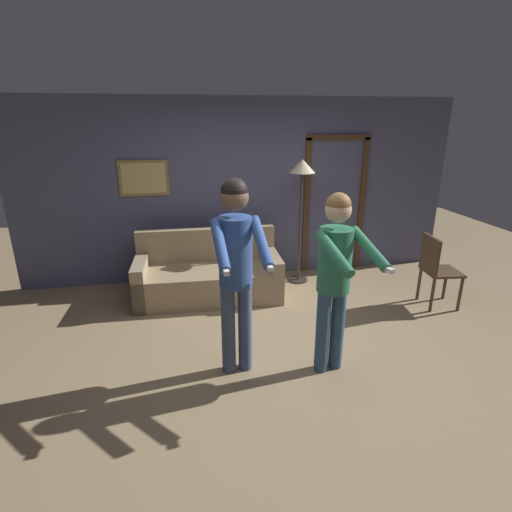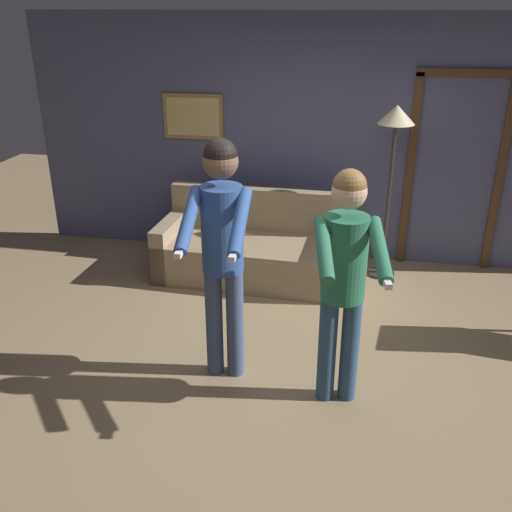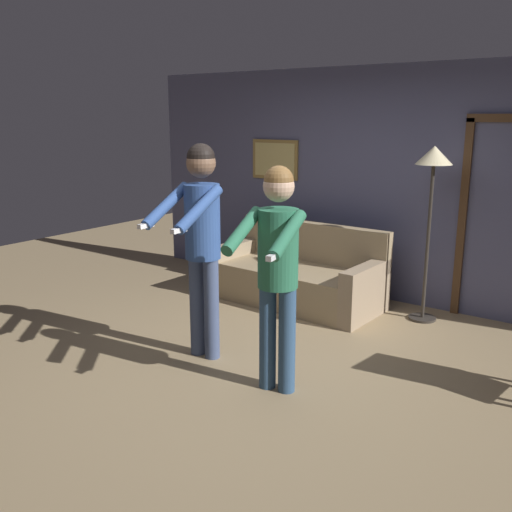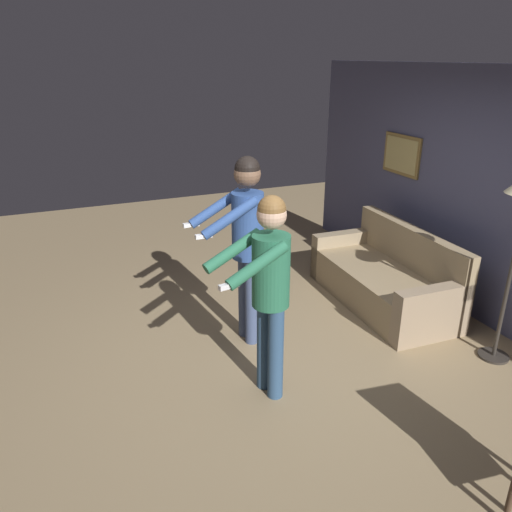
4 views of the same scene
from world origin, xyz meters
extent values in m
plane|color=#99815D|center=(0.00, 0.00, 0.00)|extent=(12.00, 12.00, 0.00)
cube|color=#505374|center=(0.00, 2.28, 1.30)|extent=(6.40, 0.06, 2.60)
cube|color=olive|center=(-1.38, 2.23, 1.53)|extent=(0.67, 0.02, 0.49)
cube|color=tan|center=(-1.38, 2.22, 1.53)|extent=(0.59, 0.01, 0.41)
cube|color=#4C331E|center=(0.96, 2.23, 1.02)|extent=(0.08, 0.04, 2.04)
cube|color=#9D8663|center=(-0.61, 1.51, 0.21)|extent=(1.93, 0.92, 0.42)
cube|color=#9D8663|center=(-0.59, 1.87, 0.65)|extent=(1.90, 0.21, 0.45)
cube|color=gray|center=(-1.48, 1.55, 0.29)|extent=(0.19, 0.86, 0.58)
cube|color=#9B8569|center=(0.26, 1.48, 0.29)|extent=(0.19, 0.86, 0.58)
cylinder|color=#332D28|center=(0.75, 1.84, 0.01)|extent=(0.28, 0.28, 0.02)
cylinder|color=#332D28|center=(0.75, 1.84, 0.81)|extent=(0.04, 0.04, 1.57)
cone|color=#F9EAB7|center=(0.75, 1.84, 1.69)|extent=(0.36, 0.36, 0.18)
cylinder|color=#425076|center=(-0.56, -0.19, 0.44)|extent=(0.13, 0.13, 0.89)
cylinder|color=#425076|center=(-0.40, -0.18, 0.44)|extent=(0.13, 0.13, 0.89)
cylinder|color=#2D4C8C|center=(-0.48, -0.18, 1.20)|extent=(0.30, 0.30, 0.63)
sphere|color=brown|center=(-0.48, -0.18, 1.69)|extent=(0.24, 0.24, 0.24)
sphere|color=black|center=(-0.48, -0.18, 1.73)|extent=(0.23, 0.23, 0.23)
cylinder|color=#2D4C8C|center=(-0.64, -0.43, 1.36)|extent=(0.11, 0.54, 0.34)
cube|color=white|center=(-0.63, -0.68, 1.23)|extent=(0.05, 0.15, 0.04)
cylinder|color=#2D4C8C|center=(-0.30, -0.42, 1.36)|extent=(0.11, 0.54, 0.34)
cube|color=white|center=(-0.29, -0.67, 1.23)|extent=(0.05, 0.15, 0.04)
cylinder|color=#2F4E72|center=(0.31, -0.35, 0.41)|extent=(0.13, 0.13, 0.83)
cylinder|color=#2F4E72|center=(0.47, -0.32, 0.41)|extent=(0.13, 0.13, 0.83)
cylinder|color=#286B4C|center=(0.39, -0.34, 1.12)|extent=(0.30, 0.30, 0.59)
sphere|color=#D8AD8E|center=(0.39, -0.34, 1.58)|extent=(0.23, 0.23, 0.23)
sphere|color=brown|center=(0.39, -0.34, 1.61)|extent=(0.22, 0.22, 0.22)
cylinder|color=#286B4C|center=(0.27, -0.60, 1.28)|extent=(0.18, 0.52, 0.28)
cylinder|color=#286B4C|center=(0.60, -0.54, 1.28)|extent=(0.18, 0.52, 0.28)
cube|color=white|center=(0.64, -0.77, 1.18)|extent=(0.07, 0.15, 0.04)
camera|label=1|loc=(-0.94, -3.46, 2.32)|focal=28.00mm
camera|label=2|loc=(0.45, -3.81, 2.66)|focal=40.00mm
camera|label=3|loc=(2.64, -3.71, 2.07)|focal=40.00mm
camera|label=4|loc=(3.61, -1.81, 2.67)|focal=35.00mm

